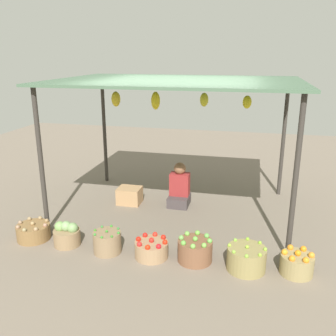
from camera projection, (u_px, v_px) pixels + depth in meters
ground_plane at (176, 210)px, 6.44m from camera, size 14.00×14.00×0.00m
market_stall_structure at (177, 88)px, 5.83m from camera, size 3.83×2.69×2.21m
vendor_person at (179, 189)px, 6.58m from camera, size 0.36×0.44×0.78m
basket_potatoes at (33, 231)px, 5.41m from camera, size 0.48×0.48×0.27m
basket_cabbages at (67, 235)px, 5.23m from camera, size 0.37×0.37×0.36m
basket_green_chilies at (107, 242)px, 5.04m from camera, size 0.38×0.38×0.33m
basket_red_tomatoes at (152, 249)px, 4.93m from camera, size 0.45×0.45×0.28m
basket_green_apples at (195, 250)px, 4.83m from camera, size 0.45×0.45×0.35m
basket_limes at (246, 258)px, 4.63m from camera, size 0.49×0.49×0.34m
basket_oranges at (297, 264)px, 4.54m from camera, size 0.40×0.40×0.32m
wooden_crate_near_vendor at (130, 195)px, 6.68m from camera, size 0.41×0.34×0.29m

